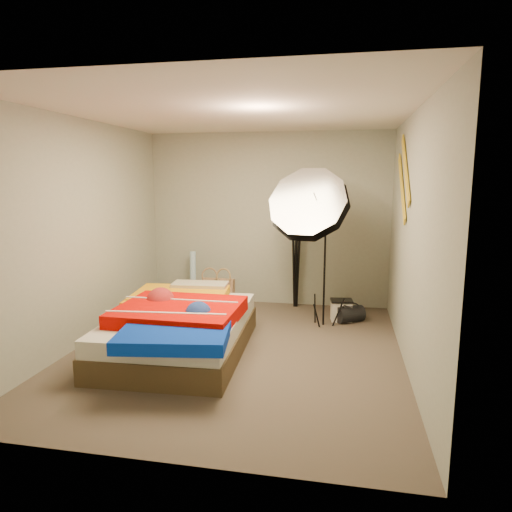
% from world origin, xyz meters
% --- Properties ---
extents(floor, '(4.00, 4.00, 0.00)m').
position_xyz_m(floor, '(0.00, 0.00, 0.00)').
color(floor, brown).
rests_on(floor, ground).
extents(ceiling, '(4.00, 4.00, 0.00)m').
position_xyz_m(ceiling, '(0.00, 0.00, 2.50)').
color(ceiling, silver).
rests_on(ceiling, wall_back).
extents(wall_back, '(3.50, 0.00, 3.50)m').
position_xyz_m(wall_back, '(0.00, 2.00, 1.25)').
color(wall_back, '#9FA494').
rests_on(wall_back, floor).
extents(wall_front, '(3.50, 0.00, 3.50)m').
position_xyz_m(wall_front, '(0.00, -2.00, 1.25)').
color(wall_front, '#9FA494').
rests_on(wall_front, floor).
extents(wall_left, '(0.00, 4.00, 4.00)m').
position_xyz_m(wall_left, '(-1.75, 0.00, 1.25)').
color(wall_left, '#9FA494').
rests_on(wall_left, floor).
extents(wall_right, '(0.00, 4.00, 4.00)m').
position_xyz_m(wall_right, '(1.75, 0.00, 1.25)').
color(wall_right, '#9FA494').
rests_on(wall_right, floor).
extents(tote_bag, '(0.45, 0.20, 0.47)m').
position_xyz_m(tote_bag, '(-0.62, 1.48, 0.23)').
color(tote_bag, tan).
rests_on(tote_bag, floor).
extents(wrapping_roll, '(0.14, 0.24, 0.78)m').
position_xyz_m(wrapping_roll, '(-1.09, 1.77, 0.39)').
color(wrapping_roll, '#57A1D5').
rests_on(wrapping_roll, floor).
extents(camera_case, '(0.28, 0.22, 0.26)m').
position_xyz_m(camera_case, '(1.10, 1.30, 0.13)').
color(camera_case, white).
rests_on(camera_case, floor).
extents(duffel_bag, '(0.41, 0.36, 0.21)m').
position_xyz_m(duffel_bag, '(1.22, 1.27, 0.11)').
color(duffel_bag, black).
rests_on(duffel_bag, floor).
extents(wall_stripe_upper, '(0.02, 0.91, 0.78)m').
position_xyz_m(wall_stripe_upper, '(1.73, 0.60, 1.95)').
color(wall_stripe_upper, gold).
rests_on(wall_stripe_upper, wall_right).
extents(wall_stripe_lower, '(0.02, 0.91, 0.78)m').
position_xyz_m(wall_stripe_lower, '(1.73, 0.85, 1.75)').
color(wall_stripe_lower, gold).
rests_on(wall_stripe_lower, wall_right).
extents(bed, '(1.51, 2.18, 0.57)m').
position_xyz_m(bed, '(-0.59, -0.13, 0.29)').
color(bed, '#493822').
rests_on(bed, floor).
extents(photo_umbrella, '(1.31, 1.03, 2.10)m').
position_xyz_m(photo_umbrella, '(0.69, 1.01, 1.50)').
color(photo_umbrella, black).
rests_on(photo_umbrella, floor).
extents(camera_tripod, '(0.10, 0.10, 1.36)m').
position_xyz_m(camera_tripod, '(0.44, 1.86, 0.78)').
color(camera_tripod, black).
rests_on(camera_tripod, floor).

